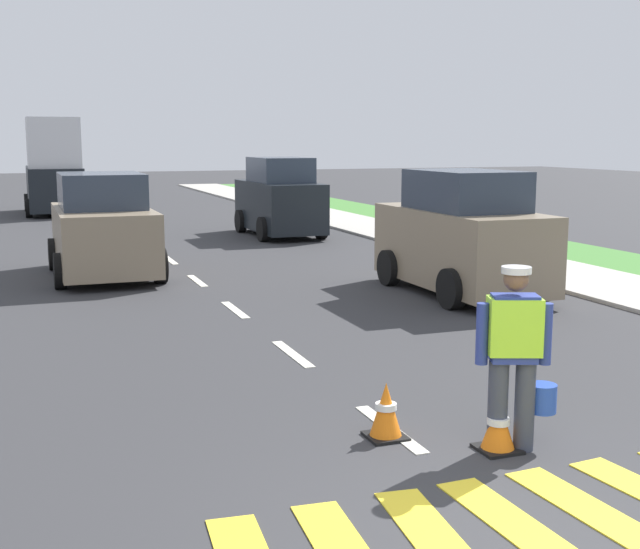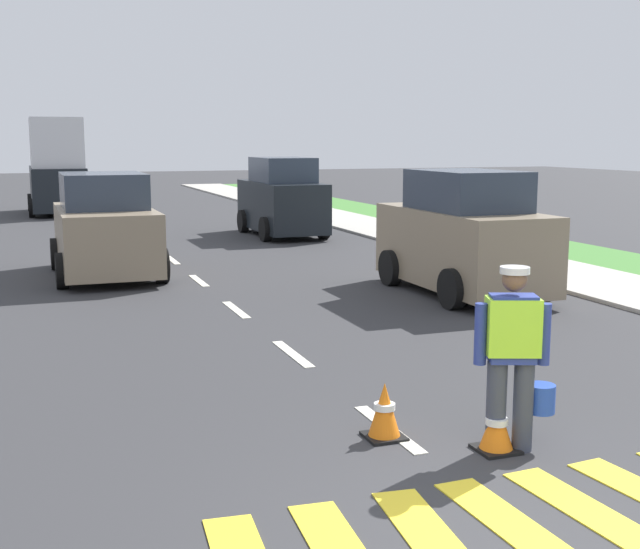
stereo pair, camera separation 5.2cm
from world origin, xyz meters
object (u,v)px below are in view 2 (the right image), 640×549
car_oncoming_lead (105,229)px  delivery_truck (57,171)px  traffic_cone_near (384,411)px  traffic_cone_far (497,426)px  car_parked_far (282,200)px  road_worker (514,349)px  car_parked_curbside (463,237)px

car_oncoming_lead → delivery_truck: bearing=90.9°
delivery_truck → car_oncoming_lead: size_ratio=1.17×
traffic_cone_near → traffic_cone_far: size_ratio=1.11×
delivery_truck → car_parked_far: (5.76, -9.65, -0.56)m
traffic_cone_near → car_parked_far: size_ratio=0.14×
delivery_truck → road_worker: bearing=-84.2°
traffic_cone_far → traffic_cone_near: bearing=141.7°
road_worker → car_parked_curbside: (3.40, 6.91, 0.10)m
car_parked_far → road_worker: bearing=-100.3°
traffic_cone_far → car_parked_far: (3.20, 16.75, 0.81)m
delivery_truck → car_parked_far: size_ratio=1.18×
car_oncoming_lead → traffic_cone_near: bearing=-81.8°
car_parked_far → car_parked_curbside: bearing=-88.0°
delivery_truck → car_oncoming_lead: delivery_truck is taller
traffic_cone_far → car_parked_far: 17.07m
road_worker → traffic_cone_near: road_worker is taller
road_worker → delivery_truck: delivery_truck is taller
road_worker → delivery_truck: (-2.71, 26.41, 0.68)m
traffic_cone_near → car_parked_curbside: (4.36, 6.26, 0.77)m
road_worker → car_oncoming_lead: size_ratio=0.42×
traffic_cone_near → car_parked_far: bearing=76.0°
road_worker → car_parked_curbside: car_parked_curbside is taller
traffic_cone_near → car_parked_far: (4.01, 16.11, 0.78)m
traffic_cone_near → car_parked_far: 16.62m
traffic_cone_near → road_worker: bearing=-34.5°
road_worker → traffic_cone_near: (-0.95, 0.66, -0.67)m
road_worker → car_oncoming_lead: car_oncoming_lead is taller
delivery_truck → car_parked_curbside: (6.11, -19.50, -0.58)m
car_parked_curbside → delivery_truck: bearing=107.4°
car_parked_curbside → car_parked_far: size_ratio=1.00×
traffic_cone_near → traffic_cone_far: (0.81, -0.64, -0.03)m
road_worker → car_parked_curbside: 7.71m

